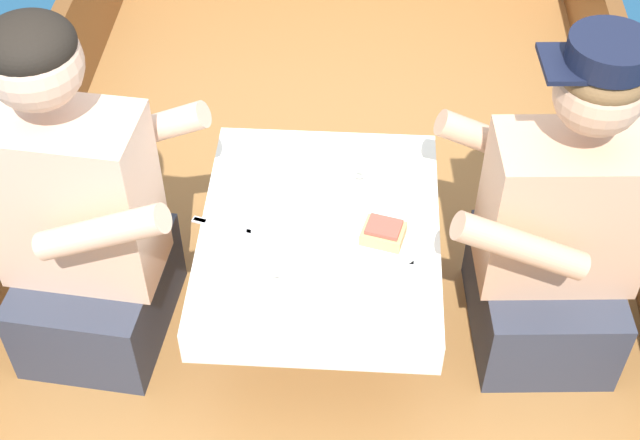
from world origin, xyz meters
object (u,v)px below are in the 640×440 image
object	(u,v)px
sandwich	(383,232)
coffee_cup_port	(259,278)
person_port	(80,222)
coffee_cup_starboard	(343,173)
person_starboard	(557,233)

from	to	relation	value
sandwich	coffee_cup_port	world-z (taller)	coffee_cup_port
sandwich	coffee_cup_port	size ratio (longest dim) A/B	1.26
person_port	coffee_cup_starboard	xyz separation A→B (m)	(0.66, 0.22, 0.00)
person_starboard	coffee_cup_starboard	size ratio (longest dim) A/B	9.68
person_starboard	coffee_cup_starboard	world-z (taller)	person_starboard
person_starboard	sandwich	bearing A→B (deg)	2.21
person_starboard	person_port	bearing A→B (deg)	-1.25
sandwich	person_starboard	bearing A→B (deg)	6.24
person_port	coffee_cup_port	bearing A→B (deg)	-12.82
sandwich	coffee_cup_port	bearing A→B (deg)	-150.22
person_starboard	sandwich	world-z (taller)	person_starboard
person_port	sandwich	size ratio (longest dim) A/B	8.49
person_port	sandwich	bearing A→B (deg)	6.44
sandwich	person_port	bearing A→B (deg)	-179.23
person_starboard	coffee_cup_port	xyz separation A→B (m)	(-0.74, -0.22, 0.03)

